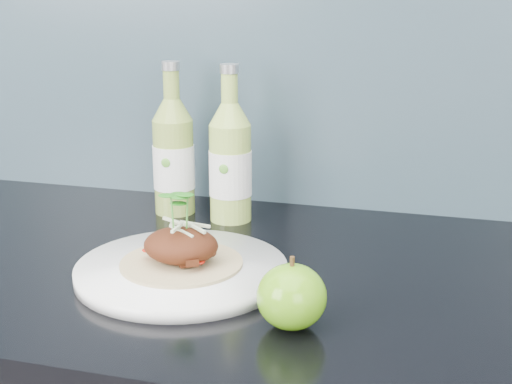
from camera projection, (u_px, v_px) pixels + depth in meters
dinner_plate at (182, 270)px, 0.89m from camera, size 0.32×0.32×0.02m
pork_taco at (181, 243)px, 0.88m from camera, size 0.15×0.15×0.10m
green_apple at (292, 297)px, 0.75m from camera, size 0.09×0.09×0.08m
cider_bottle_left at (174, 157)px, 1.12m from camera, size 0.09×0.09×0.24m
cider_bottle_right at (230, 163)px, 1.09m from camera, size 0.08×0.08×0.24m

